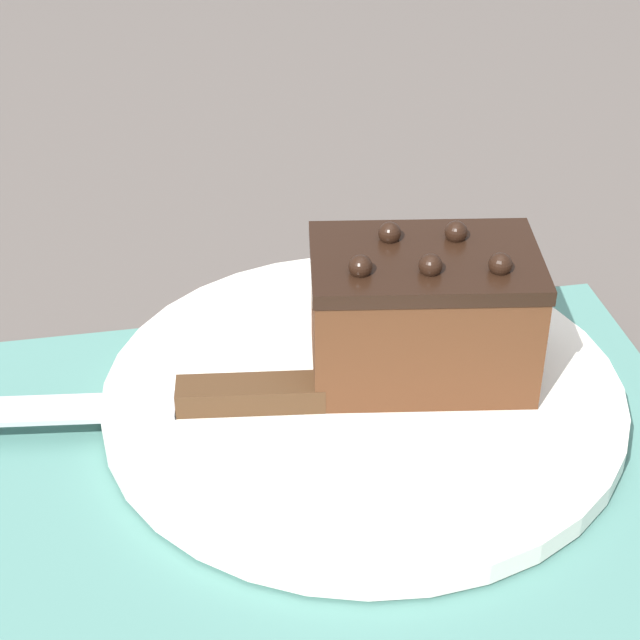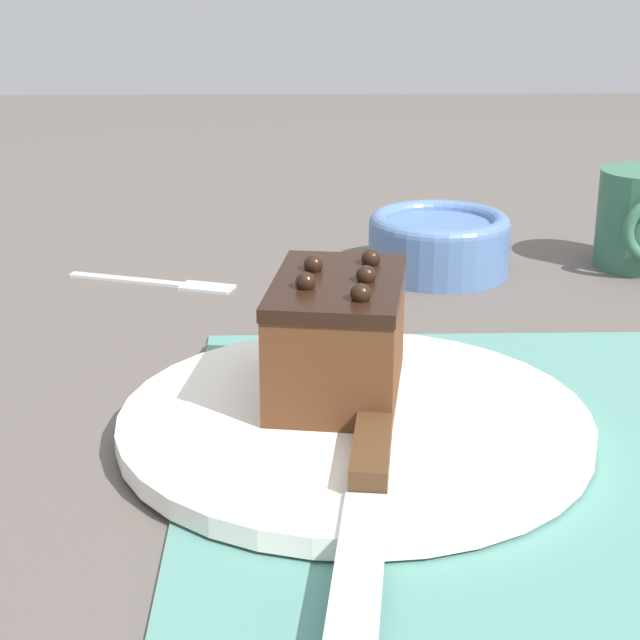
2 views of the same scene
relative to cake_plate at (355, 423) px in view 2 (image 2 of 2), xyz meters
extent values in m
plane|color=#544C47|center=(0.06, 0.07, -0.01)|extent=(3.00, 3.00, 0.00)
cube|color=slate|center=(0.06, 0.07, -0.01)|extent=(0.46, 0.34, 0.00)
cylinder|color=white|center=(0.00, 0.00, 0.00)|extent=(0.28, 0.28, 0.01)
cube|color=#512D19|center=(-0.03, -0.01, 0.04)|extent=(0.13, 0.09, 0.06)
cube|color=black|center=(-0.03, -0.01, 0.07)|extent=(0.13, 0.09, 0.01)
sphere|color=black|center=(-0.06, 0.01, 0.08)|extent=(0.01, 0.01, 0.01)
sphere|color=black|center=(-0.05, -0.02, 0.08)|extent=(0.01, 0.01, 0.01)
sphere|color=black|center=(-0.03, 0.01, 0.08)|extent=(0.01, 0.01, 0.01)
sphere|color=black|center=(-0.02, -0.03, 0.08)|extent=(0.01, 0.01, 0.01)
sphere|color=black|center=(0.00, 0.00, 0.08)|extent=(0.01, 0.01, 0.01)
cube|color=#472D19|center=(0.06, 0.01, 0.01)|extent=(0.08, 0.03, 0.01)
cube|color=#B7BABF|center=(0.18, -0.01, 0.01)|extent=(0.16, 0.04, 0.00)
cylinder|color=#4C6B9E|center=(-0.33, 0.09, 0.01)|extent=(0.12, 0.12, 0.04)
torus|color=#4C6B9E|center=(-0.33, 0.09, 0.03)|extent=(0.12, 0.12, 0.02)
cube|color=#B7BABF|center=(-0.31, -0.18, -0.01)|extent=(0.04, 0.10, 0.01)
cube|color=#B7BABF|center=(-0.29, -0.11, -0.01)|extent=(0.03, 0.05, 0.01)
camera|label=1|loc=(0.11, 0.44, 0.35)|focal=60.00mm
camera|label=2|loc=(0.57, -0.03, 0.27)|focal=60.00mm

